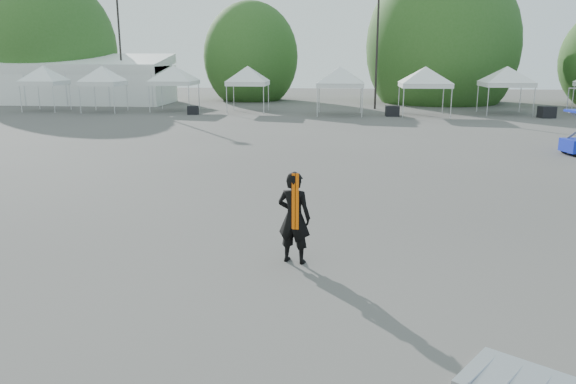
{
  "coord_description": "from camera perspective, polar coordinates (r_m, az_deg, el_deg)",
  "views": [
    {
      "loc": [
        0.44,
        -12.48,
        4.04
      ],
      "look_at": [
        -0.63,
        -1.28,
        1.3
      ],
      "focal_mm": 35.0,
      "sensor_mm": 36.0,
      "label": 1
    }
  ],
  "objects": [
    {
      "name": "tree_mid_e",
      "position": [
        52.2,
        15.37,
        14.09
      ],
      "size": [
        5.12,
        5.12,
        7.79
      ],
      "color": "#382314",
      "rests_on": "ground"
    },
    {
      "name": "light_pole_west",
      "position": [
        50.04,
        -16.77,
        15.11
      ],
      "size": [
        0.6,
        0.25,
        10.3
      ],
      "color": "black",
      "rests_on": "ground"
    },
    {
      "name": "tent_g",
      "position": [
        42.99,
        21.38,
        11.46
      ],
      "size": [
        4.6,
        4.6,
        3.88
      ],
      "color": "silver",
      "rests_on": "ground"
    },
    {
      "name": "marquee",
      "position": [
        52.56,
        -20.18,
        10.6
      ],
      "size": [
        15.0,
        6.25,
        4.23
      ],
      "color": "white",
      "rests_on": "ground"
    },
    {
      "name": "tent_a",
      "position": [
        46.12,
        -23.62,
        11.35
      ],
      "size": [
        3.85,
        3.85,
        3.88
      ],
      "color": "silver",
      "rests_on": "ground"
    },
    {
      "name": "crate_west",
      "position": [
        40.5,
        -9.63,
        8.19
      ],
      "size": [
        0.86,
        0.72,
        0.6
      ],
      "primitive_type": "cube",
      "rotation": [
        0.0,
        0.0,
        0.17
      ],
      "color": "black",
      "rests_on": "ground"
    },
    {
      "name": "man",
      "position": [
        11.09,
        0.62,
        -2.59
      ],
      "size": [
        0.78,
        0.62,
        1.86
      ],
      "rotation": [
        0.0,
        0.0,
        2.85
      ],
      "color": "black",
      "rests_on": "ground"
    },
    {
      "name": "tree_mid_w",
      "position": [
        53.16,
        -3.79,
        13.53
      ],
      "size": [
        4.16,
        4.16,
        6.33
      ],
      "color": "#382314",
      "rests_on": "ground"
    },
    {
      "name": "tent_d",
      "position": [
        41.68,
        -4.12,
        12.3
      ],
      "size": [
        4.04,
        4.04,
        3.88
      ],
      "color": "silver",
      "rests_on": "ground"
    },
    {
      "name": "tent_f",
      "position": [
        40.22,
        13.81,
        11.9
      ],
      "size": [
        4.7,
        4.7,
        3.88
      ],
      "color": "silver",
      "rests_on": "ground"
    },
    {
      "name": "crate_mid",
      "position": [
        39.42,
        10.55,
        8.09
      ],
      "size": [
        0.94,
        0.74,
        0.71
      ],
      "primitive_type": "cube",
      "rotation": [
        0.0,
        0.0,
        0.04
      ],
      "color": "black",
      "rests_on": "ground"
    },
    {
      "name": "tent_c",
      "position": [
        43.32,
        -11.55,
        12.11
      ],
      "size": [
        4.44,
        4.44,
        3.88
      ],
      "color": "silver",
      "rests_on": "ground"
    },
    {
      "name": "light_pole_east",
      "position": [
        44.58,
        9.07,
        15.41
      ],
      "size": [
        0.6,
        0.25,
        9.8
      ],
      "color": "black",
      "rests_on": "ground"
    },
    {
      "name": "tent_e",
      "position": [
        39.69,
        5.35,
        12.21
      ],
      "size": [
        4.53,
        4.53,
        3.88
      ],
      "color": "silver",
      "rests_on": "ground"
    },
    {
      "name": "tree_far_w",
      "position": [
        56.99,
        -22.82,
        13.15
      ],
      "size": [
        4.8,
        4.8,
        7.3
      ],
      "color": "#382314",
      "rests_on": "ground"
    },
    {
      "name": "ground",
      "position": [
        13.13,
        3.29,
        -4.26
      ],
      "size": [
        120.0,
        120.0,
        0.0
      ],
      "primitive_type": "plane",
      "color": "#474442",
      "rests_on": "ground"
    },
    {
      "name": "tent_b",
      "position": [
        43.69,
        -18.38,
        11.71
      ],
      "size": [
        3.83,
        3.83,
        3.88
      ],
      "color": "silver",
      "rests_on": "ground"
    },
    {
      "name": "crate_east",
      "position": [
        41.52,
        24.8,
        7.38
      ],
      "size": [
        1.12,
        0.95,
        0.76
      ],
      "primitive_type": "cube",
      "rotation": [
        0.0,
        0.0,
        0.21
      ],
      "color": "black",
      "rests_on": "ground"
    }
  ]
}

